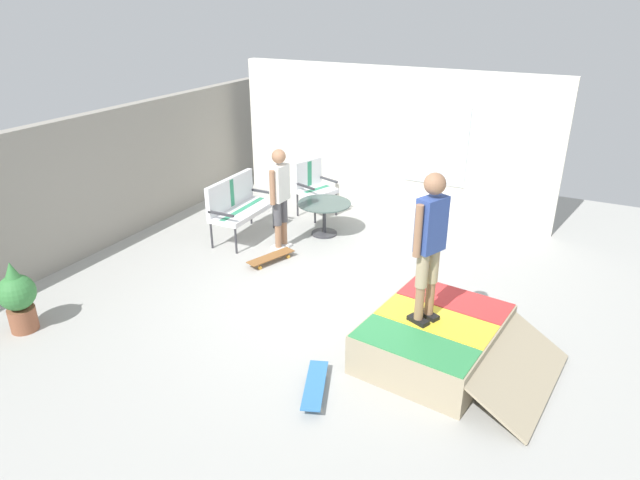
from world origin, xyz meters
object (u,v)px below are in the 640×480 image
(patio_chair_near_house, at_px, (313,183))
(person_skater, at_px, (430,238))
(skate_ramp, at_px, (436,339))
(skateboard_spare, at_px, (315,385))
(skateboard_by_bench, at_px, (271,257))
(person_watching, at_px, (280,193))
(potted_plant, at_px, (18,296))
(patio_table, at_px, (324,212))
(patio_bench, at_px, (237,202))

(patio_chair_near_house, distance_m, person_skater, 4.73)
(skate_ramp, bearing_deg, skateboard_spare, 141.40)
(skateboard_by_bench, distance_m, skateboard_spare, 3.13)
(person_watching, xyz_separation_m, potted_plant, (-3.51, 1.57, -0.48))
(patio_table, bearing_deg, potted_plant, 155.89)
(patio_table, relative_size, skateboard_spare, 1.10)
(person_watching, xyz_separation_m, skateboard_by_bench, (-0.53, -0.13, -0.86))
(patio_table, relative_size, person_watching, 0.55)
(person_watching, height_order, person_skater, person_skater)
(patio_chair_near_house, bearing_deg, skateboard_spare, -151.94)
(skateboard_spare, bearing_deg, person_skater, -35.31)
(person_watching, distance_m, person_skater, 3.49)
(skate_ramp, xyz_separation_m, person_watching, (1.76, 3.07, 0.71))
(patio_bench, relative_size, patio_chair_near_house, 1.23)
(person_watching, distance_m, skateboard_by_bench, 1.02)
(person_skater, relative_size, potted_plant, 1.83)
(skate_ramp, height_order, patio_table, patio_table)
(person_skater, relative_size, skateboard_spare, 2.06)
(skateboard_spare, bearing_deg, skate_ramp, -38.60)
(patio_bench, xyz_separation_m, patio_chair_near_house, (1.51, -0.63, -0.00))
(patio_bench, relative_size, potted_plant, 1.37)
(skate_ramp, bearing_deg, person_skater, 114.11)
(person_watching, relative_size, person_skater, 0.97)
(person_watching, bearing_deg, patio_chair_near_house, 9.15)
(skate_ramp, distance_m, potted_plant, 4.97)
(skate_ramp, distance_m, skateboard_by_bench, 3.20)
(person_watching, height_order, skateboard_by_bench, person_watching)
(skateboard_spare, bearing_deg, person_watching, 36.26)
(skate_ramp, bearing_deg, potted_plant, 110.63)
(skateboard_spare, height_order, potted_plant, potted_plant)
(skateboard_by_bench, xyz_separation_m, potted_plant, (-2.98, 1.70, 0.38))
(patio_bench, xyz_separation_m, person_watching, (-0.07, -0.88, 0.33))
(person_skater, height_order, skateboard_by_bench, person_skater)
(person_skater, bearing_deg, patio_bench, 63.48)
(skateboard_spare, xyz_separation_m, potted_plant, (-0.58, 3.72, 0.38))
(person_watching, relative_size, skateboard_spare, 2.00)
(skateboard_by_bench, bearing_deg, skateboard_spare, -139.92)
(person_watching, distance_m, potted_plant, 3.88)
(skate_ramp, height_order, person_watching, person_watching)
(skate_ramp, xyz_separation_m, patio_chair_near_house, (3.34, 3.33, 0.37))
(patio_chair_near_house, distance_m, patio_table, 1.00)
(patio_bench, height_order, skateboard_spare, patio_bench)
(skateboard_by_bench, height_order, potted_plant, potted_plant)
(patio_table, relative_size, potted_plant, 0.98)
(patio_table, xyz_separation_m, skateboard_spare, (-3.75, -1.78, -0.32))
(patio_table, bearing_deg, skate_ramp, -133.64)
(skateboard_by_bench, relative_size, skateboard_spare, 1.00)
(patio_chair_near_house, bearing_deg, patio_table, -140.52)
(patio_bench, height_order, potted_plant, patio_bench)
(patio_chair_near_house, distance_m, person_watching, 1.63)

